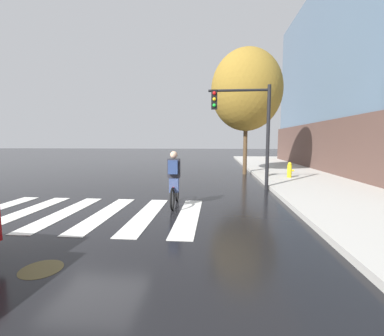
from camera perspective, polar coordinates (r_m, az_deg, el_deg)
The scene contains 7 objects.
ground_plane at distance 7.69m, azimuth -20.58°, elevation -9.42°, with size 120.00×120.00×0.00m, color black.
crosswalk_stripes at distance 7.82m, azimuth -22.56°, elevation -9.20°, with size 6.31×3.48×0.01m.
manhole_cover at distance 4.92m, azimuth -30.34°, elevation -18.70°, with size 0.64×0.64×0.01m, color #473D1E.
cyclist at distance 7.81m, azimuth -3.96°, elevation -2.47°, with size 0.36×1.71×1.69m.
traffic_light_near at distance 10.76m, azimuth 12.13°, elevation 10.49°, with size 2.47×0.28×4.20m.
fire_hydrant at distance 13.95m, azimuth 20.75°, elevation -0.41°, with size 0.33×0.22×0.78m.
street_tree_near at distance 16.02m, azimuth 11.93°, elevation 16.46°, with size 4.11×4.11×7.31m.
Camera 1 is at (3.28, -6.66, 1.99)m, focal length 24.14 mm.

